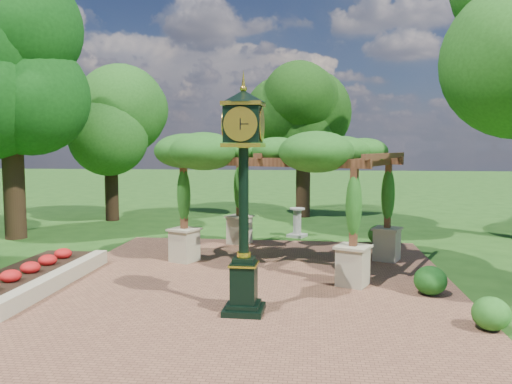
# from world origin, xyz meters

# --- Properties ---
(ground) EXTENTS (120.00, 120.00, 0.00)m
(ground) POSITION_xyz_m (0.00, 0.00, 0.00)
(ground) COLOR #1E4714
(ground) RESTS_ON ground
(brick_plaza) EXTENTS (10.00, 12.00, 0.04)m
(brick_plaza) POSITION_xyz_m (0.00, 1.00, 0.02)
(brick_plaza) COLOR brown
(brick_plaza) RESTS_ON ground
(border_wall) EXTENTS (0.35, 5.00, 0.40)m
(border_wall) POSITION_xyz_m (-4.60, 0.50, 0.20)
(border_wall) COLOR #C6B793
(border_wall) RESTS_ON ground
(flower_bed) EXTENTS (1.50, 5.00, 0.36)m
(flower_bed) POSITION_xyz_m (-5.50, 0.50, 0.18)
(flower_bed) COLOR red
(flower_bed) RESTS_ON ground
(pedestal_clock) EXTENTS (0.92, 0.92, 4.57)m
(pedestal_clock) POSITION_xyz_m (0.14, -0.88, 2.74)
(pedestal_clock) COLOR black
(pedestal_clock) RESTS_ON brick_plaza
(pergola) EXTENTS (6.94, 5.76, 3.76)m
(pergola) POSITION_xyz_m (0.74, 3.84, 3.08)
(pergola) COLOR #B9AE89
(pergola) RESTS_ON brick_plaza
(sundial) EXTENTS (0.81, 0.81, 1.10)m
(sundial) POSITION_xyz_m (0.93, 7.99, 0.48)
(sundial) COLOR gray
(sundial) RESTS_ON ground
(shrub_front) EXTENTS (0.89, 0.89, 0.62)m
(shrub_front) POSITION_xyz_m (4.80, -1.32, 0.35)
(shrub_front) COLOR #25631C
(shrub_front) RESTS_ON brick_plaza
(shrub_mid) EXTENTS (0.96, 0.96, 0.67)m
(shrub_mid) POSITION_xyz_m (4.20, 0.81, 0.37)
(shrub_mid) COLOR #174B15
(shrub_mid) RESTS_ON brick_plaza
(shrub_back) EXTENTS (0.95, 0.95, 0.67)m
(shrub_back) POSITION_xyz_m (3.80, 6.68, 0.38)
(shrub_back) COLOR #2A6B1F
(shrub_back) RESTS_ON brick_plaza
(tree_west_near) EXTENTS (4.29, 4.29, 9.22)m
(tree_west_near) POSITION_xyz_m (-9.45, 6.49, 6.31)
(tree_west_near) COLOR #382516
(tree_west_near) RESTS_ON ground
(tree_west_far) EXTENTS (3.90, 3.90, 6.61)m
(tree_west_far) POSITION_xyz_m (-7.70, 11.25, 4.53)
(tree_west_far) COLOR black
(tree_west_far) RESTS_ON ground
(tree_north) EXTENTS (4.09, 4.09, 7.43)m
(tree_north) POSITION_xyz_m (1.03, 13.44, 5.09)
(tree_north) COLOR #352115
(tree_north) RESTS_ON ground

